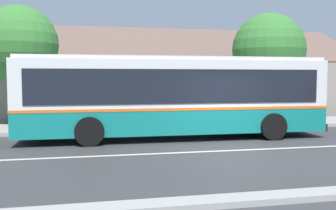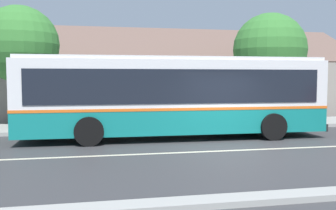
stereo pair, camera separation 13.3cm
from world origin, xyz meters
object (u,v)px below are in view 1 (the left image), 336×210
transit_bus (173,95)px  bench_down_street (79,117)px  bus_stop_sign (314,92)px  street_tree_secondary (19,45)px  street_tree_primary (270,53)px

transit_bus → bench_down_street: 4.84m
bench_down_street → bus_stop_sign: (10.99, -0.90, 1.08)m
street_tree_secondary → transit_bus: bearing=-32.4°
bus_stop_sign → transit_bus: bearing=-164.1°
transit_bus → street_tree_primary: 7.68m
bench_down_street → bus_stop_sign: 11.08m
transit_bus → bus_stop_sign: transit_bus is taller
bus_stop_sign → street_tree_secondary: bearing=172.2°
bench_down_street → street_tree_primary: (9.75, 1.23, 3.06)m
bench_down_street → street_tree_secondary: bearing=159.7°
bus_stop_sign → bench_down_street: bearing=175.3°
transit_bus → street_tree_secondary: size_ratio=2.08×
transit_bus → bus_stop_sign: 7.64m
street_tree_primary → bus_stop_sign: street_tree_primary is taller
bench_down_street → street_tree_secondary: (-2.57, 0.95, 3.23)m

